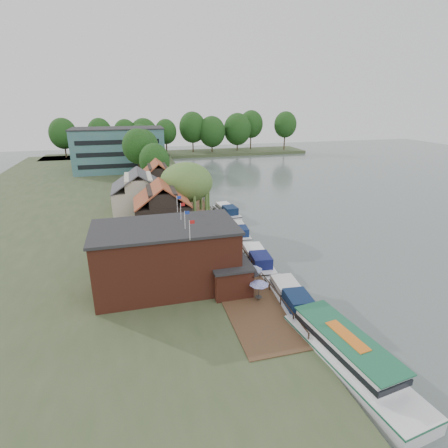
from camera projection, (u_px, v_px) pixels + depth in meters
ground at (293, 273)px, 44.67m from camera, size 260.00×260.00×0.00m
land_bank at (78, 208)px, 69.15m from camera, size 50.00×140.00×1.00m
quay_deck at (214, 242)px, 51.50m from camera, size 6.00×50.00×0.10m
quay_rail at (231, 236)px, 52.45m from camera, size 0.20×49.00×1.00m
pub at (184, 254)px, 38.83m from camera, size 20.00×11.00×7.30m
hotel_block at (119, 150)px, 100.66m from camera, size 25.40×12.40×12.30m
cottage_a at (162, 211)px, 52.03m from camera, size 8.60×7.60×8.50m
cottage_b at (139, 195)px, 60.41m from camera, size 9.60×8.60×8.50m
cottage_c at (158, 182)px, 69.56m from camera, size 7.60×7.60×8.50m
willow at (187, 194)px, 57.34m from camera, size 8.60×8.60×10.43m
umbrella_0 at (259, 290)px, 36.22m from camera, size 2.04×2.04×2.38m
umbrella_1 at (252, 275)px, 39.33m from camera, size 2.31×2.31×2.38m
umbrella_2 at (236, 271)px, 40.15m from camera, size 1.94×1.94×2.38m
umbrella_3 at (232, 253)px, 44.79m from camera, size 2.18×2.18×2.38m
umbrella_4 at (223, 245)px, 47.44m from camera, size 2.19×2.19×2.38m
cruiser_0 at (291, 296)px, 37.00m from camera, size 4.20×10.71×2.56m
cruiser_1 at (257, 258)px, 45.97m from camera, size 4.28×10.63×2.53m
cruiser_2 at (239, 230)px, 56.09m from camera, size 3.78×9.29×2.16m
cruiser_3 at (227, 210)px, 65.74m from camera, size 4.09×10.17×2.40m
tour_boat at (351, 356)px, 27.94m from camera, size 5.81×14.57×3.09m
swan at (296, 323)px, 34.28m from camera, size 0.44×0.44×0.44m
bank_tree_0 at (155, 168)px, 78.35m from camera, size 6.77×6.77×10.81m
bank_tree_1 at (139, 158)px, 82.37m from camera, size 7.13×7.13×13.58m
bank_tree_2 at (145, 154)px, 90.54m from camera, size 7.39×7.39×12.70m
bank_tree_3 at (138, 147)px, 109.41m from camera, size 6.18×6.18×11.12m
bank_tree_4 at (152, 143)px, 119.40m from camera, size 7.95×7.95×11.57m
bank_tree_5 at (140, 141)px, 123.24m from camera, size 8.10×8.10×11.77m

